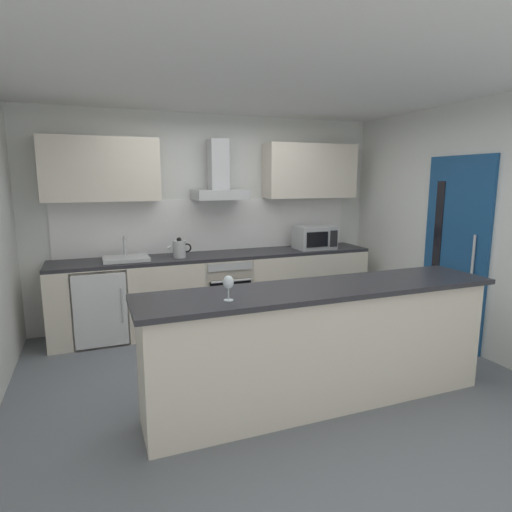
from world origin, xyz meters
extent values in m
cube|color=slate|center=(0.00, 0.00, -0.01)|extent=(5.45, 4.55, 0.02)
cube|color=white|center=(0.00, 0.00, 2.61)|extent=(5.45, 4.55, 0.02)
cube|color=silver|center=(0.00, 1.84, 1.30)|extent=(5.45, 0.12, 2.60)
cube|color=silver|center=(2.29, 0.00, 1.30)|extent=(0.12, 4.55, 2.60)
cube|color=white|center=(0.00, 1.77, 1.23)|extent=(3.78, 0.02, 0.66)
cube|color=beige|center=(0.00, 1.46, 0.43)|extent=(3.92, 0.60, 0.86)
cube|color=#28282D|center=(0.00, 1.46, 0.88)|extent=(3.92, 0.60, 0.04)
cube|color=beige|center=(0.22, -0.66, 0.47)|extent=(2.83, 0.52, 0.94)
cube|color=#28282D|center=(0.22, -0.66, 0.96)|extent=(2.93, 0.64, 0.04)
cube|color=beige|center=(-1.31, 1.61, 1.91)|extent=(1.25, 0.32, 0.70)
cube|color=beige|center=(1.31, 1.61, 1.91)|extent=(1.25, 0.32, 0.70)
cube|color=navy|center=(2.21, -0.04, 1.02)|extent=(0.04, 0.85, 2.05)
cube|color=black|center=(2.19, 0.20, 1.13)|extent=(0.01, 0.11, 1.31)
cylinder|color=#B7BABC|center=(2.17, -0.31, 1.02)|extent=(0.03, 0.03, 0.45)
cube|color=slate|center=(0.04, 1.44, 0.46)|extent=(0.60, 0.56, 0.80)
cube|color=black|center=(0.04, 1.15, 0.40)|extent=(0.50, 0.02, 0.48)
cube|color=#B7BABC|center=(0.04, 1.15, 0.80)|extent=(0.54, 0.02, 0.09)
cylinder|color=#B7BABC|center=(0.04, 1.11, 0.64)|extent=(0.49, 0.02, 0.02)
cube|color=white|center=(-1.41, 1.44, 0.42)|extent=(0.58, 0.56, 0.85)
cube|color=silver|center=(-1.41, 1.15, 0.43)|extent=(0.55, 0.02, 0.80)
cylinder|color=#B7BABC|center=(-1.19, 1.13, 0.47)|extent=(0.02, 0.02, 0.38)
cube|color=#B7BABC|center=(1.28, 1.41, 1.05)|extent=(0.50, 0.36, 0.30)
cube|color=black|center=(1.22, 1.22, 1.05)|extent=(0.30, 0.02, 0.19)
cube|color=black|center=(1.46, 1.22, 1.05)|extent=(0.10, 0.01, 0.21)
cube|color=silver|center=(-1.11, 1.44, 0.92)|extent=(0.50, 0.40, 0.04)
cylinder|color=#B7BABC|center=(-1.11, 1.57, 1.03)|extent=(0.03, 0.03, 0.26)
cylinder|color=#B7BABC|center=(-1.11, 1.49, 1.15)|extent=(0.03, 0.16, 0.03)
cylinder|color=#B7BABC|center=(-0.51, 1.40, 1.00)|extent=(0.15, 0.15, 0.20)
sphere|color=black|center=(-0.51, 1.40, 1.11)|extent=(0.06, 0.06, 0.06)
cone|color=#B7BABC|center=(-0.61, 1.40, 1.04)|extent=(0.09, 0.04, 0.07)
torus|color=black|center=(-0.42, 1.40, 1.01)|extent=(0.11, 0.02, 0.11)
cube|color=#B7BABC|center=(0.04, 1.54, 1.62)|extent=(0.62, 0.45, 0.12)
cube|color=#B7BABC|center=(0.04, 1.59, 1.98)|extent=(0.22, 0.22, 0.60)
cylinder|color=silver|center=(-0.59, -0.78, 0.98)|extent=(0.07, 0.07, 0.01)
cylinder|color=silver|center=(-0.59, -0.78, 1.03)|extent=(0.01, 0.01, 0.09)
ellipsoid|color=silver|center=(-0.59, -0.78, 1.11)|extent=(0.08, 0.08, 0.10)
camera|label=1|loc=(-1.44, -3.49, 1.80)|focal=29.85mm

